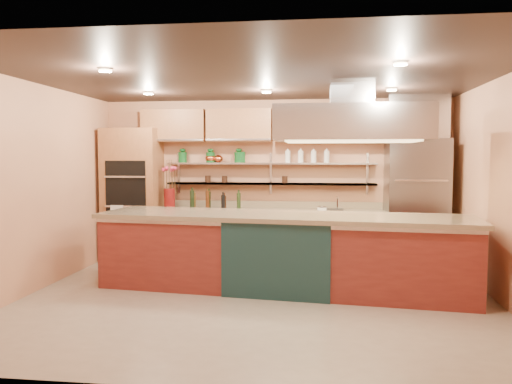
# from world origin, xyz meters

# --- Properties ---
(floor) EXTENTS (6.00, 5.00, 0.02)m
(floor) POSITION_xyz_m (0.00, 0.00, -0.01)
(floor) COLOR gray
(floor) RESTS_ON ground
(ceiling) EXTENTS (6.00, 5.00, 0.02)m
(ceiling) POSITION_xyz_m (0.00, 0.00, 2.80)
(ceiling) COLOR black
(ceiling) RESTS_ON wall_back
(wall_back) EXTENTS (6.00, 0.04, 2.80)m
(wall_back) POSITION_xyz_m (0.00, 2.50, 1.40)
(wall_back) COLOR tan
(wall_back) RESTS_ON floor
(wall_front) EXTENTS (6.00, 0.04, 2.80)m
(wall_front) POSITION_xyz_m (0.00, -2.50, 1.40)
(wall_front) COLOR tan
(wall_front) RESTS_ON floor
(wall_left) EXTENTS (0.04, 5.00, 2.80)m
(wall_left) POSITION_xyz_m (-3.00, 0.00, 1.40)
(wall_left) COLOR tan
(wall_left) RESTS_ON floor
(wall_right) EXTENTS (0.04, 5.00, 2.80)m
(wall_right) POSITION_xyz_m (3.00, 0.00, 1.40)
(wall_right) COLOR tan
(wall_right) RESTS_ON floor
(oven_stack) EXTENTS (0.95, 0.64, 2.30)m
(oven_stack) POSITION_xyz_m (-2.45, 2.18, 1.15)
(oven_stack) COLOR #995E37
(oven_stack) RESTS_ON floor
(refrigerator) EXTENTS (0.95, 0.72, 2.10)m
(refrigerator) POSITION_xyz_m (2.35, 2.14, 1.05)
(refrigerator) COLOR slate
(refrigerator) RESTS_ON floor
(back_counter) EXTENTS (3.84, 0.64, 0.93)m
(back_counter) POSITION_xyz_m (-0.05, 2.20, 0.47)
(back_counter) COLOR tan
(back_counter) RESTS_ON floor
(wall_shelf_lower) EXTENTS (3.60, 0.26, 0.03)m
(wall_shelf_lower) POSITION_xyz_m (-0.05, 2.37, 1.35)
(wall_shelf_lower) COLOR #B0B3B8
(wall_shelf_lower) RESTS_ON wall_back
(wall_shelf_upper) EXTENTS (3.60, 0.26, 0.03)m
(wall_shelf_upper) POSITION_xyz_m (-0.05, 2.37, 1.70)
(wall_shelf_upper) COLOR #B0B3B8
(wall_shelf_upper) RESTS_ON wall_back
(upper_cabinets) EXTENTS (4.60, 0.36, 0.55)m
(upper_cabinets) POSITION_xyz_m (0.00, 2.32, 2.35)
(upper_cabinets) COLOR #995E37
(upper_cabinets) RESTS_ON wall_back
(range_hood) EXTENTS (2.00, 1.00, 0.45)m
(range_hood) POSITION_xyz_m (1.19, 0.53, 2.25)
(range_hood) COLOR #B0B3B8
(range_hood) RESTS_ON ceiling
(ceiling_downlights) EXTENTS (4.00, 2.80, 0.02)m
(ceiling_downlights) POSITION_xyz_m (0.00, 0.20, 2.77)
(ceiling_downlights) COLOR #FFE5A5
(ceiling_downlights) RESTS_ON ceiling
(island) EXTENTS (5.05, 1.62, 1.04)m
(island) POSITION_xyz_m (0.29, 0.53, 0.52)
(island) COLOR maroon
(island) RESTS_ON floor
(flower_vase) EXTENTS (0.22, 0.22, 0.34)m
(flower_vase) POSITION_xyz_m (-1.78, 2.15, 1.10)
(flower_vase) COLOR #620F0E
(flower_vase) RESTS_ON back_counter
(oil_bottle_cluster) EXTENTS (0.96, 0.57, 0.30)m
(oil_bottle_cluster) POSITION_xyz_m (-0.96, 2.15, 1.08)
(oil_bottle_cluster) COLOR black
(oil_bottle_cluster) RESTS_ON back_counter
(kitchen_scale) EXTENTS (0.18, 0.16, 0.08)m
(kitchen_scale) POSITION_xyz_m (0.84, 2.15, 0.97)
(kitchen_scale) COLOR silver
(kitchen_scale) RESTS_ON back_counter
(bar_faucet) EXTENTS (0.03, 0.03, 0.21)m
(bar_faucet) POSITION_xyz_m (1.09, 2.25, 1.04)
(bar_faucet) COLOR silver
(bar_faucet) RESTS_ON back_counter
(copper_kettle) EXTENTS (0.18, 0.18, 0.13)m
(copper_kettle) POSITION_xyz_m (-0.96, 2.37, 1.78)
(copper_kettle) COLOR #B84F2A
(copper_kettle) RESTS_ON wall_shelf_upper
(green_canister) EXTENTS (0.17, 0.17, 0.18)m
(green_canister) POSITION_xyz_m (-0.56, 2.37, 1.81)
(green_canister) COLOR #0E4218
(green_canister) RESTS_ON wall_shelf_upper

